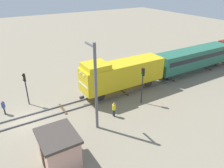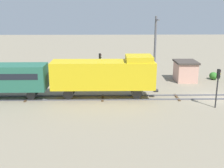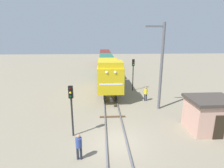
{
  "view_description": "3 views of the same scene",
  "coord_description": "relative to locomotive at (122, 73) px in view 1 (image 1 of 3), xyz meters",
  "views": [
    {
      "loc": [
        21.11,
        -2.01,
        13.5
      ],
      "look_at": [
        0.04,
        10.69,
        1.62
      ],
      "focal_mm": 35.0,
      "sensor_mm": 36.0,
      "label": 1
    },
    {
      "loc": [
        -29.53,
        11.96,
        9.72
      ],
      "look_at": [
        -1.24,
        11.42,
        1.97
      ],
      "focal_mm": 45.0,
      "sensor_mm": 36.0,
      "label": 2
    },
    {
      "loc": [
        -0.95,
        -11.0,
        7.18
      ],
      "look_at": [
        0.29,
        10.05,
        1.7
      ],
      "focal_mm": 28.0,
      "sensor_mm": 36.0,
      "label": 3
    }
  ],
  "objects": [
    {
      "name": "locomotive",
      "position": [
        0.0,
        0.0,
        0.0
      ],
      "size": [
        2.9,
        11.6,
        4.6
      ],
      "color": "gold",
      "rests_on": "railway_track"
    },
    {
      "name": "passenger_car_leading",
      "position": [
        0.0,
        13.34,
        -0.25
      ],
      "size": [
        2.84,
        14.0,
        3.66
      ],
      "color": "#26604C",
      "rests_on": "railway_track"
    },
    {
      "name": "worker_by_signal",
      "position": [
        4.2,
        -3.75,
        -1.78
      ],
      "size": [
        0.38,
        0.38,
        1.7
      ],
      "rotation": [
        0.0,
        0.0,
        5.91
      ],
      "color": "#262B38",
      "rests_on": "ground"
    },
    {
      "name": "worker_near_track",
      "position": [
        -2.4,
        -13.83,
        -1.78
      ],
      "size": [
        0.38,
        0.38,
        1.7
      ],
      "rotation": [
        0.0,
        0.0,
        2.33
      ],
      "color": "#262B38",
      "rests_on": "ground"
    },
    {
      "name": "relay_hut",
      "position": [
        7.5,
        -10.91,
        -1.38
      ],
      "size": [
        3.5,
        2.9,
        2.74
      ],
      "color": "#D19E8C",
      "rests_on": "ground"
    },
    {
      "name": "railway_track",
      "position": [
        0.0,
        -12.17,
        -2.7
      ],
      "size": [
        2.4,
        99.41,
        0.16
      ],
      "color": "#595960",
      "rests_on": "ground"
    },
    {
      "name": "traffic_signal_near",
      "position": [
        -3.2,
        -11.09,
        -0.03
      ],
      "size": [
        0.32,
        0.34,
        3.93
      ],
      "color": "#262628",
      "rests_on": "ground"
    },
    {
      "name": "catenary_mast",
      "position": [
        4.94,
        -6.2,
        1.83
      ],
      "size": [
        1.94,
        0.28,
        8.71
      ],
      "color": "#595960",
      "rests_on": "ground"
    },
    {
      "name": "ground_plane",
      "position": [
        0.0,
        -12.17,
        -2.77
      ],
      "size": [
        149.11,
        149.11,
        0.0
      ],
      "primitive_type": "plane",
      "color": "gray"
    },
    {
      "name": "traffic_signal_mid",
      "position": [
        3.4,
        0.6,
        0.31
      ],
      "size": [
        0.32,
        0.34,
        4.46
      ],
      "color": "#262628",
      "rests_on": "ground"
    }
  ]
}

